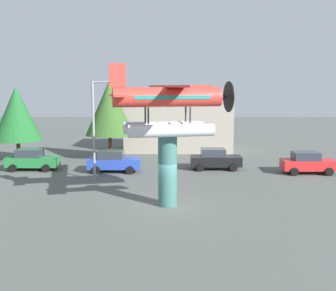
# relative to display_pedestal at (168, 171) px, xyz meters

# --- Properties ---
(ground_plane) EXTENTS (140.00, 140.00, 0.00)m
(ground_plane) POSITION_rel_display_pedestal_xyz_m (0.00, 0.00, -2.08)
(ground_plane) COLOR #515651
(display_pedestal) EXTENTS (1.10, 1.10, 4.15)m
(display_pedestal) POSITION_rel_display_pedestal_xyz_m (0.00, 0.00, 0.00)
(display_pedestal) COLOR #386B66
(display_pedestal) RESTS_ON ground
(floatplane_monument) EXTENTS (7.16, 10.38, 4.00)m
(floatplane_monument) POSITION_rel_display_pedestal_xyz_m (0.13, 0.03, 3.75)
(floatplane_monument) COLOR silver
(floatplane_monument) RESTS_ON display_pedestal
(car_near_green) EXTENTS (4.20, 2.02, 1.76)m
(car_near_green) POSITION_rel_display_pedestal_xyz_m (-11.35, 10.35, -1.20)
(car_near_green) COLOR #237A38
(car_near_green) RESTS_ON ground
(car_mid_blue) EXTENTS (4.20, 2.02, 1.76)m
(car_mid_blue) POSITION_rel_display_pedestal_xyz_m (-4.47, 9.59, -1.20)
(car_mid_blue) COLOR #2847B7
(car_mid_blue) RESTS_ON ground
(car_far_black) EXTENTS (4.20, 2.02, 1.76)m
(car_far_black) POSITION_rel_display_pedestal_xyz_m (3.88, 10.74, -1.20)
(car_far_black) COLOR black
(car_far_black) RESTS_ON ground
(car_distant_red) EXTENTS (4.20, 2.02, 1.76)m
(car_distant_red) POSITION_rel_display_pedestal_xyz_m (11.08, 9.12, -1.20)
(car_distant_red) COLOR red
(car_distant_red) RESTS_ON ground
(streetlight_primary) EXTENTS (1.84, 0.28, 7.31)m
(streetlight_primary) POSITION_rel_display_pedestal_xyz_m (-5.28, 6.69, 2.20)
(streetlight_primary) COLOR gray
(streetlight_primary) RESTS_ON ground
(storefront_building) EXTENTS (11.26, 6.73, 5.34)m
(storefront_building) POSITION_rel_display_pedestal_xyz_m (0.94, 22.00, 0.59)
(storefront_building) COLOR #9E9384
(storefront_building) RESTS_ON ground
(tree_west) EXTENTS (4.51, 4.51, 6.88)m
(tree_west) POSITION_rel_display_pedestal_xyz_m (-14.13, 14.96, 2.29)
(tree_west) COLOR brown
(tree_west) RESTS_ON ground
(tree_east) EXTENTS (4.58, 4.58, 7.41)m
(tree_east) POSITION_rel_display_pedestal_xyz_m (-5.60, 15.64, 2.78)
(tree_east) COLOR brown
(tree_east) RESTS_ON ground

